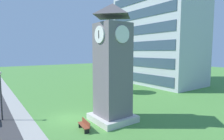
# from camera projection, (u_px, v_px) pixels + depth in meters

# --- Properties ---
(ground_plane) EXTENTS (160.00, 160.00, 0.00)m
(ground_plane) POSITION_uv_depth(u_px,v_px,m) (69.00, 119.00, 18.72)
(ground_plane) COLOR #4C893D
(kerb_strip) EXTENTS (120.00, 1.60, 0.01)m
(kerb_strip) POSITION_uv_depth(u_px,v_px,m) (29.00, 127.00, 16.50)
(kerb_strip) COLOR #9E9E99
(kerb_strip) RESTS_ON ground
(office_building) EXTENTS (18.18, 10.72, 28.80)m
(office_building) POSITION_uv_depth(u_px,v_px,m) (158.00, 17.00, 39.16)
(office_building) COLOR #B7BCC6
(office_building) RESTS_ON ground
(clock_tower) EXTENTS (3.83, 3.83, 11.37)m
(clock_tower) POSITION_uv_depth(u_px,v_px,m) (113.00, 70.00, 17.71)
(clock_tower) COLOR slate
(clock_tower) RESTS_ON ground
(park_bench) EXTENTS (1.84, 0.67, 0.88)m
(park_bench) POSITION_uv_depth(u_px,v_px,m) (84.00, 125.00, 15.90)
(park_bench) COLOR brown
(park_bench) RESTS_ON ground
(street_lamp) EXTENTS (0.36, 0.36, 4.92)m
(street_lamp) POSITION_uv_depth(u_px,v_px,m) (1.00, 89.00, 18.02)
(street_lamp) COLOR #333338
(street_lamp) RESTS_ON ground
(tree_near_tower) EXTENTS (3.81, 3.81, 6.35)m
(tree_near_tower) POSITION_uv_depth(u_px,v_px,m) (118.00, 66.00, 30.46)
(tree_near_tower) COLOR #513823
(tree_near_tower) RESTS_ON ground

